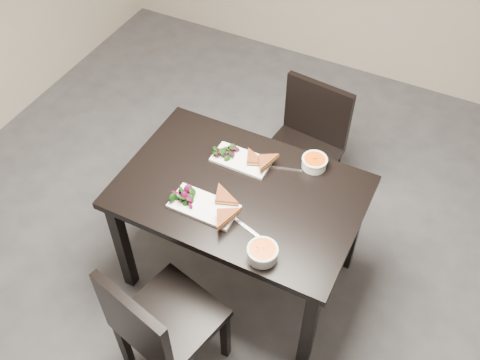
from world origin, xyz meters
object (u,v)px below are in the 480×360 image
(chair_near, at_px, (157,324))
(plate_near, at_px, (204,206))
(plate_far, at_px, (241,160))
(soup_bowl_near, at_px, (263,252))
(soup_bowl_far, at_px, (315,162))
(chair_far, at_px, (306,142))
(table, at_px, (240,202))

(chair_near, distance_m, plate_near, 0.58)
(chair_near, height_order, plate_far, chair_near)
(chair_near, distance_m, soup_bowl_near, 0.60)
(plate_far, distance_m, soup_bowl_far, 0.37)
(soup_bowl_near, bearing_deg, soup_bowl_far, 89.80)
(chair_far, xyz_separation_m, plate_near, (-0.19, -0.91, 0.27))
(chair_far, xyz_separation_m, soup_bowl_near, (0.18, -1.04, 0.30))
(soup_bowl_far, bearing_deg, table, -130.93)
(table, distance_m, chair_near, 0.72)
(chair_far, distance_m, plate_far, 0.63)
(table, bearing_deg, soup_bowl_near, -49.30)
(chair_near, distance_m, soup_bowl_far, 1.10)
(plate_near, distance_m, soup_bowl_far, 0.62)
(soup_bowl_far, bearing_deg, soup_bowl_near, -90.20)
(plate_near, bearing_deg, plate_far, 86.36)
(table, distance_m, soup_bowl_near, 0.43)
(plate_near, xyz_separation_m, plate_far, (0.02, 0.36, -0.00))
(plate_near, relative_size, plate_far, 1.09)
(soup_bowl_near, relative_size, plate_far, 0.47)
(soup_bowl_near, bearing_deg, table, 130.70)
(table, distance_m, chair_far, 0.75)
(soup_bowl_near, bearing_deg, chair_near, -131.67)
(chair_near, xyz_separation_m, soup_bowl_far, (0.34, 1.00, 0.30))
(plate_far, bearing_deg, plate_near, -93.64)
(table, xyz_separation_m, chair_far, (0.08, 0.73, -0.17))
(soup_bowl_near, height_order, soup_bowl_far, soup_bowl_near)
(table, relative_size, chair_far, 1.41)
(chair_near, xyz_separation_m, soup_bowl_near, (0.34, 0.38, 0.30))
(table, xyz_separation_m, plate_near, (-0.10, -0.18, 0.11))
(chair_near, height_order, soup_bowl_far, chair_near)
(soup_bowl_near, xyz_separation_m, soup_bowl_far, (0.00, 0.62, -0.00))
(chair_far, xyz_separation_m, soup_bowl_far, (0.18, -0.42, 0.30))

